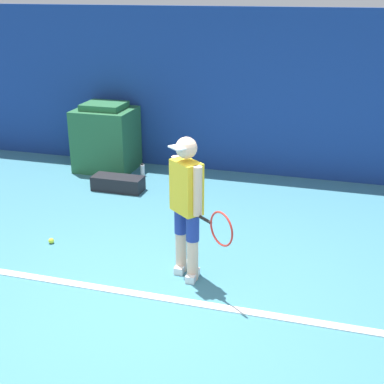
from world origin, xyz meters
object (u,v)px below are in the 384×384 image
object	(u,v)px
equipment_bag	(118,183)
water_bottle	(142,170)
tennis_ball	(51,241)
tennis_player	(187,203)
covered_chair	(106,138)

from	to	relation	value
equipment_bag	water_bottle	distance (m)	0.74
tennis_ball	water_bottle	distance (m)	2.63
tennis_player	covered_chair	distance (m)	3.86
equipment_bag	tennis_player	bearing A→B (deg)	-50.93
tennis_player	equipment_bag	distance (m)	2.88
covered_chair	equipment_bag	world-z (taller)	covered_chair
equipment_bag	covered_chair	bearing A→B (deg)	123.04
tennis_player	tennis_ball	bearing A→B (deg)	-149.24
tennis_ball	equipment_bag	bearing A→B (deg)	88.52
tennis_ball	covered_chair	bearing A→B (deg)	100.77
tennis_player	water_bottle	bearing A→B (deg)	158.73
equipment_bag	tennis_ball	bearing A→B (deg)	-91.48
tennis_player	equipment_bag	size ratio (longest dim) A/B	1.97
tennis_player	water_bottle	world-z (taller)	tennis_player
water_bottle	covered_chair	bearing A→B (deg)	166.72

